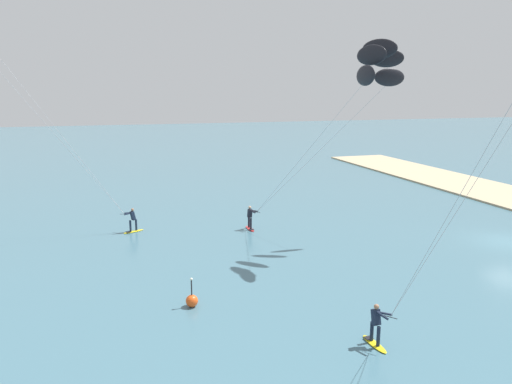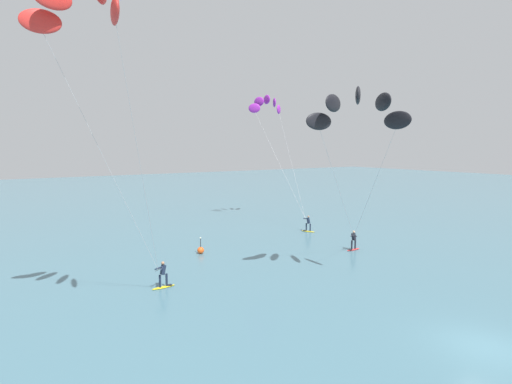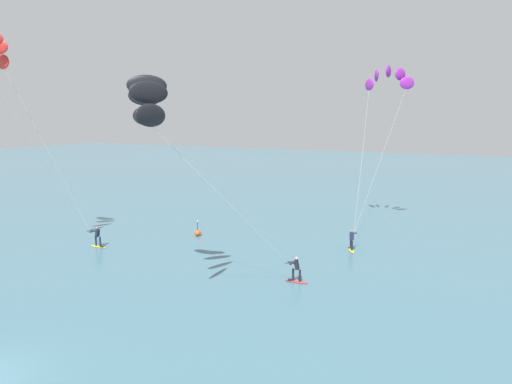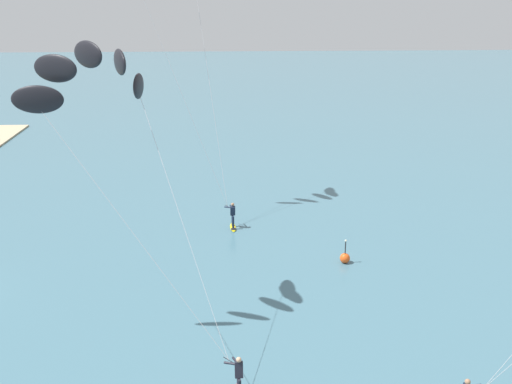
% 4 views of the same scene
% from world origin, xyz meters
% --- Properties ---
extents(ground_plane, '(240.00, 240.00, 0.00)m').
position_xyz_m(ground_plane, '(0.00, 0.00, 0.00)').
color(ground_plane, '#426B7A').
extents(kitesurfer_nearshore, '(9.73, 8.84, 12.45)m').
position_xyz_m(kitesurfer_nearshore, '(1.73, 9.41, 10.74)').
color(kitesurfer_nearshore, red).
rests_on(kitesurfer_nearshore, ground).
extents(marker_buoy, '(0.56, 0.56, 1.38)m').
position_xyz_m(marker_buoy, '(-3.56, 21.19, 0.30)').
color(marker_buoy, '#EA5119').
rests_on(marker_buoy, ground).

